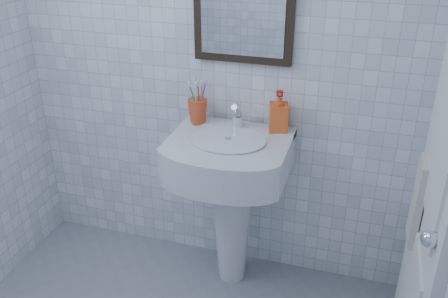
% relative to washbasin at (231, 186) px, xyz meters
% --- Properties ---
extents(wall_back, '(2.20, 0.02, 2.50)m').
position_rel_washbasin_xyz_m(wall_back, '(-0.16, 0.21, 0.63)').
color(wall_back, white).
rests_on(wall_back, ground).
extents(washbasin, '(0.60, 0.44, 0.92)m').
position_rel_washbasin_xyz_m(washbasin, '(0.00, 0.00, 0.00)').
color(washbasin, silver).
rests_on(washbasin, ground).
extents(faucet, '(0.06, 0.13, 0.15)m').
position_rel_washbasin_xyz_m(faucet, '(0.00, 0.11, 0.35)').
color(faucet, silver).
rests_on(faucet, washbasin).
extents(toothbrush_cup, '(0.12, 0.12, 0.13)m').
position_rel_washbasin_xyz_m(toothbrush_cup, '(-0.22, 0.11, 0.36)').
color(toothbrush_cup, '#D04922').
rests_on(toothbrush_cup, washbasin).
extents(soap_dispenser, '(0.11, 0.12, 0.21)m').
position_rel_washbasin_xyz_m(soap_dispenser, '(0.21, 0.13, 0.40)').
color(soap_dispenser, '#E44C16').
rests_on(soap_dispenser, washbasin).
extents(bathroom_door, '(0.04, 0.80, 2.00)m').
position_rel_washbasin_xyz_m(bathroom_door, '(0.92, -0.44, 0.38)').
color(bathroom_door, silver).
rests_on(bathroom_door, ground).
extents(towel_ring, '(0.01, 0.18, 0.18)m').
position_rel_washbasin_xyz_m(towel_ring, '(0.90, -0.30, 0.43)').
color(towel_ring, silver).
rests_on(towel_ring, wall_right).
extents(hand_towel, '(0.03, 0.16, 0.38)m').
position_rel_washbasin_xyz_m(hand_towel, '(0.88, -0.30, 0.25)').
color(hand_towel, beige).
rests_on(hand_towel, towel_ring).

